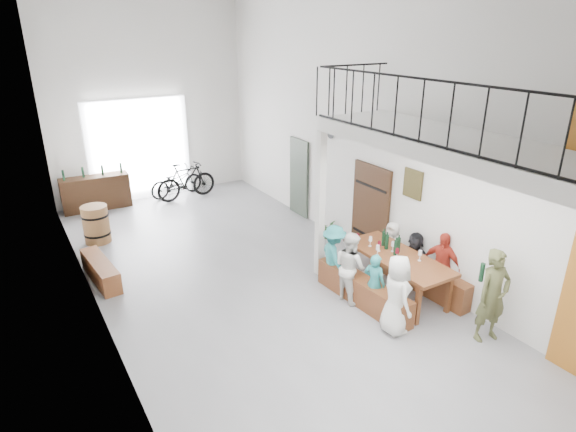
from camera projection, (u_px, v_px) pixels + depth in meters
floor at (251, 280)px, 9.42m from camera, size 12.00×12.00×0.00m
room_walls at (245, 94)px, 8.11m from camera, size 12.00×12.00×12.00m
gateway_portal at (140, 150)px, 13.43m from camera, size 2.80×0.08×2.80m
right_wall_decor at (430, 199)px, 8.59m from camera, size 0.07×8.28×5.07m
balcony at (470, 153)px, 6.79m from camera, size 1.52×5.62×4.00m
tasting_table at (398, 260)px, 8.66m from camera, size 0.89×2.13×0.79m
bench_inner at (363, 291)px, 8.53m from camera, size 0.46×2.14×0.49m
bench_wall at (417, 275)px, 9.06m from camera, size 0.40×2.27×0.52m
tableware at (388, 244)px, 8.75m from camera, size 0.56×1.21×0.35m
side_bench at (101, 271)px, 9.31m from camera, size 0.47×1.55×0.43m
oak_barrel at (96, 224)px, 10.92m from camera, size 0.59×0.59×0.87m
serving_counter at (96, 193)px, 12.90m from camera, size 1.76×0.56×0.92m
counter_bottles at (93, 171)px, 12.67m from camera, size 1.50×0.15×0.28m
guest_left_a at (396, 295)px, 7.60m from camera, size 0.57×0.74×1.34m
guest_left_b at (374, 283)px, 8.20m from camera, size 0.39×0.47×1.09m
guest_left_c at (350, 267)px, 8.53m from camera, size 0.50×0.64×1.30m
guest_left_d at (334, 256)px, 8.99m from camera, size 0.64×0.88×1.23m
guest_right_a at (441, 265)px, 8.63m from camera, size 0.51×0.80×1.26m
guest_right_b at (414, 259)px, 9.10m from camera, size 0.45×1.02×1.06m
guest_right_c at (391, 246)px, 9.64m from camera, size 0.45×0.57×1.02m
host_standing at (493, 296)px, 7.39m from camera, size 0.62×0.48×1.54m
potted_plant at (327, 229)px, 11.23m from camera, size 0.46×0.43×0.41m
bicycle_near at (176, 181)px, 13.92m from camera, size 1.71×0.87×0.86m
bicycle_far at (186, 181)px, 13.64m from camera, size 1.80×0.65×1.06m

